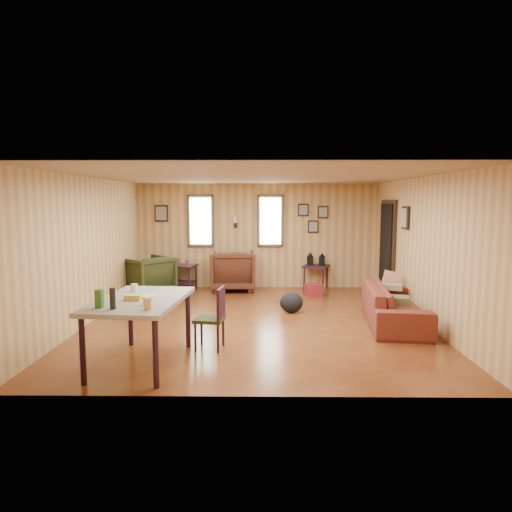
# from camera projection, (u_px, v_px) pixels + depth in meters

# --- Properties ---
(room) EXTENTS (5.54, 6.04, 2.44)m
(room) POSITION_uv_depth(u_px,v_px,m) (266.00, 248.00, 7.81)
(room) COLOR brown
(room) RESTS_ON ground
(sofa) EXTENTS (0.88, 2.22, 0.84)m
(sofa) POSITION_uv_depth(u_px,v_px,m) (394.00, 298.00, 7.45)
(sofa) COLOR maroon
(sofa) RESTS_ON ground
(recliner_brown) EXTENTS (1.00, 0.95, 0.99)m
(recliner_brown) POSITION_uv_depth(u_px,v_px,m) (233.00, 268.00, 10.24)
(recliner_brown) COLOR #432114
(recliner_brown) RESTS_ON ground
(recliner_green) EXTENTS (1.22, 1.22, 0.92)m
(recliner_green) POSITION_uv_depth(u_px,v_px,m) (148.00, 274.00, 9.74)
(recliner_green) COLOR #2D3417
(recliner_green) RESTS_ON ground
(end_table) EXTENTS (0.65, 0.62, 0.71)m
(end_table) POSITION_uv_depth(u_px,v_px,m) (183.00, 273.00, 10.28)
(end_table) COLOR #2F1524
(end_table) RESTS_ON ground
(side_table) EXTENTS (0.68, 0.68, 0.85)m
(side_table) POSITION_uv_depth(u_px,v_px,m) (316.00, 264.00, 10.33)
(side_table) COLOR #2F1524
(side_table) RESTS_ON ground
(cooler) EXTENTS (0.38, 0.29, 0.26)m
(cooler) POSITION_uv_depth(u_px,v_px,m) (314.00, 290.00, 9.68)
(cooler) COLOR maroon
(cooler) RESTS_ON ground
(backpack) EXTENTS (0.46, 0.37, 0.37)m
(backpack) POSITION_uv_depth(u_px,v_px,m) (291.00, 303.00, 8.22)
(backpack) COLOR black
(backpack) RESTS_ON ground
(sofa_pillows) EXTENTS (0.71, 1.69, 0.34)m
(sofa_pillows) POSITION_uv_depth(u_px,v_px,m) (394.00, 291.00, 7.67)
(sofa_pillows) COLOR #4C522D
(sofa_pillows) RESTS_ON sofa
(dining_table) EXTENTS (1.11, 1.70, 1.06)m
(dining_table) POSITION_uv_depth(u_px,v_px,m) (140.00, 305.00, 5.55)
(dining_table) COLOR gray
(dining_table) RESTS_ON ground
(dining_chair) EXTENTS (0.43, 0.43, 0.85)m
(dining_chair) POSITION_uv_depth(u_px,v_px,m) (214.00, 315.00, 6.16)
(dining_chair) COLOR #2D3417
(dining_chair) RESTS_ON ground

